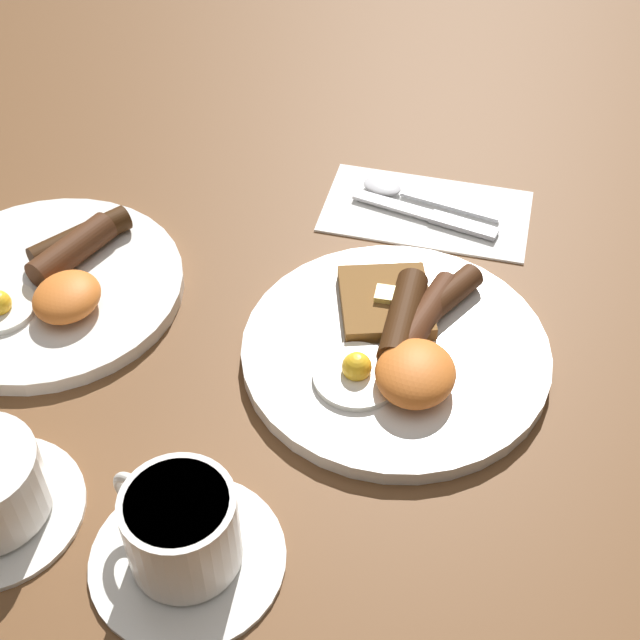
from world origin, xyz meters
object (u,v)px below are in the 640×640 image
breakfast_plate_near (399,346)px  knife (432,216)px  teacup_near (182,535)px  spoon (397,191)px  breakfast_plate_far (51,284)px

breakfast_plate_near → knife: breakfast_plate_near is taller
breakfast_plate_near → teacup_near: 0.27m
knife → spoon: spoon is taller
teacup_near → knife: (0.45, -0.08, -0.03)m
knife → spoon: bearing=-25.0°
teacup_near → knife: bearing=-10.3°
teacup_near → spoon: (0.48, -0.03, -0.03)m
breakfast_plate_near → breakfast_plate_far: (-0.02, 0.34, -0.00)m
breakfast_plate_near → spoon: breakfast_plate_near is taller
breakfast_plate_near → teacup_near: bearing=158.7°
breakfast_plate_near → spoon: size_ratio=1.81×
breakfast_plate_far → breakfast_plate_near: bearing=-85.9°
teacup_near → spoon: teacup_near is taller
breakfast_plate_near → spoon: bearing=15.0°
breakfast_plate_near → spoon: 0.24m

